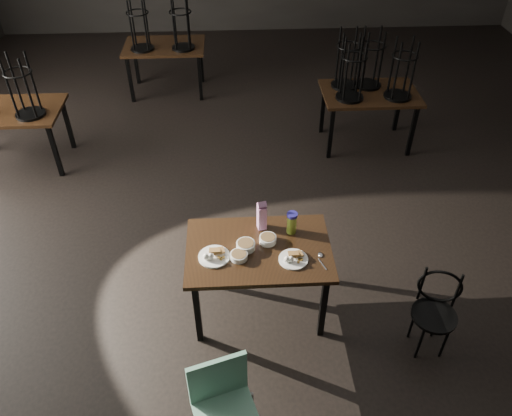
{
  "coord_description": "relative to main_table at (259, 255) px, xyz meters",
  "views": [
    {
      "loc": [
        -0.57,
        -3.99,
        3.63
      ],
      "look_at": [
        -0.39,
        -0.65,
        0.85
      ],
      "focal_mm": 35.0,
      "sensor_mm": 36.0,
      "label": 1
    }
  ],
  "objects": [
    {
      "name": "room",
      "position": [
        0.33,
        1.05,
        1.66
      ],
      "size": [
        12.0,
        12.04,
        3.22
      ],
      "color": "black",
      "rests_on": "ground"
    },
    {
      "name": "bowl_far",
      "position": [
        0.08,
        0.07,
        0.11
      ],
      "size": [
        0.14,
        0.14,
        0.06
      ],
      "color": "white",
      "rests_on": "main_table"
    },
    {
      "name": "bg_table_right",
      "position": [
        1.54,
        2.74,
        0.13
      ],
      "size": [
        1.2,
        0.8,
        1.48
      ],
      "color": "black",
      "rests_on": "ground"
    },
    {
      "name": "bg_table_far",
      "position": [
        -1.16,
        4.38,
        0.08
      ],
      "size": [
        1.2,
        0.8,
        1.48
      ],
      "color": "black",
      "rests_on": "ground"
    },
    {
      "name": "plate_right",
      "position": [
        0.27,
        -0.15,
        0.1
      ],
      "size": [
        0.24,
        0.24,
        0.08
      ],
      "color": "white",
      "rests_on": "main_table"
    },
    {
      "name": "water_bottle",
      "position": [
        0.29,
        0.19,
        0.18
      ],
      "size": [
        0.11,
        0.11,
        0.2
      ],
      "color": "#9DC239",
      "rests_on": "main_table"
    },
    {
      "name": "main_table",
      "position": [
        0.0,
        0.0,
        0.0
      ],
      "size": [
        1.2,
        0.8,
        0.75
      ],
      "color": "black",
      "rests_on": "ground"
    },
    {
      "name": "school_chair",
      "position": [
        -0.3,
        -1.23,
        -0.15
      ],
      "size": [
        0.5,
        0.5,
        0.87
      ],
      "rotation": [
        0.0,
        0.0,
        0.29
      ],
      "color": "#75B79C",
      "rests_on": "ground"
    },
    {
      "name": "plate_left",
      "position": [
        -0.37,
        -0.09,
        0.1
      ],
      "size": [
        0.26,
        0.26,
        0.08
      ],
      "color": "white",
      "rests_on": "main_table"
    },
    {
      "name": "spoon",
      "position": [
        0.5,
        -0.12,
        0.08
      ],
      "size": [
        0.06,
        0.2,
        0.01
      ],
      "color": "silver",
      "rests_on": "main_table"
    },
    {
      "name": "bg_table_left",
      "position": [
        -2.83,
        2.48,
        0.08
      ],
      "size": [
        1.2,
        0.8,
        1.48
      ],
      "color": "black",
      "rests_on": "ground"
    },
    {
      "name": "bentwood_chair",
      "position": [
        1.4,
        -0.44,
        -0.22
      ],
      "size": [
        0.4,
        0.4,
        0.77
      ],
      "rotation": [
        0.0,
        0.0,
        -0.35
      ],
      "color": "black",
      "rests_on": "ground"
    },
    {
      "name": "juice_carton",
      "position": [
        0.04,
        0.25,
        0.21
      ],
      "size": [
        0.09,
        0.09,
        0.29
      ],
      "color": "#881869",
      "rests_on": "main_table"
    },
    {
      "name": "bowl_big",
      "position": [
        -0.17,
        -0.11,
        0.11
      ],
      "size": [
        0.14,
        0.14,
        0.05
      ],
      "color": "white",
      "rests_on": "main_table"
    },
    {
      "name": "bowl_near",
      "position": [
        -0.11,
        0.0,
        0.11
      ],
      "size": [
        0.16,
        0.16,
        0.06
      ],
      "color": "white",
      "rests_on": "main_table"
    }
  ]
}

